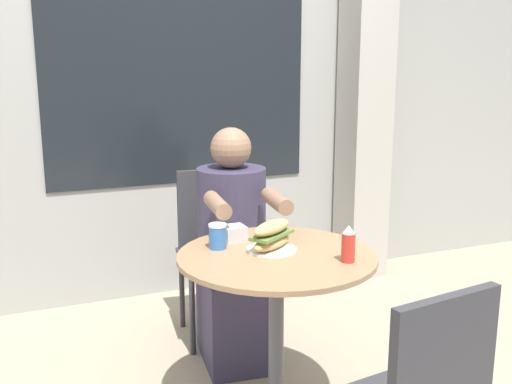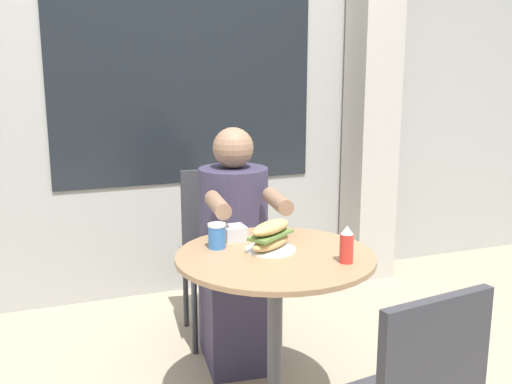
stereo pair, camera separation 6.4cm
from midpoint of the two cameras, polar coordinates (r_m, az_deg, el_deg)
storefront_wall at (r=3.67m, az=-7.19°, el=11.80°), size 8.00×0.09×2.80m
lattice_pillar at (r=3.99m, az=11.47°, el=8.81°), size 0.27×0.27×2.40m
cafe_table at (r=2.36m, az=2.62°, el=-10.21°), size 0.77×0.77×0.71m
diner_chair at (r=3.18m, az=-3.15°, el=-4.28°), size 0.42×0.42×0.87m
seated_diner at (r=2.87m, az=-1.31°, el=-6.69°), size 0.38×0.60×1.14m
sandwich_on_plate at (r=2.32m, az=2.16°, el=-4.31°), size 0.23×0.20×0.12m
drink_cup at (r=2.36m, az=-2.97°, el=-4.19°), size 0.07×0.07×0.10m
napkin_box at (r=2.46m, az=-1.35°, el=-3.92°), size 0.09×0.09×0.06m
condiment_bottle at (r=2.21m, az=9.45°, el=-5.00°), size 0.05×0.05×0.14m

